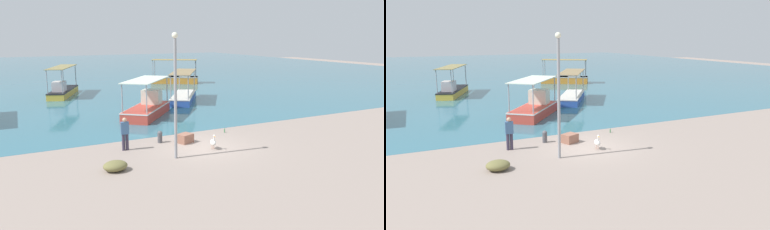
{
  "view_description": "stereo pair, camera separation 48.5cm",
  "coord_description": "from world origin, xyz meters",
  "views": [
    {
      "loc": [
        -9.13,
        -16.36,
        5.73
      ],
      "look_at": [
        1.17,
        3.79,
        0.87
      ],
      "focal_mm": 35.0,
      "sensor_mm": 36.0,
      "label": 1
    },
    {
      "loc": [
        -8.7,
        -16.58,
        5.73
      ],
      "look_at": [
        1.17,
        3.79,
        0.87
      ],
      "focal_mm": 35.0,
      "sensor_mm": 36.0,
      "label": 2
    }
  ],
  "objects": [
    {
      "name": "ground",
      "position": [
        0.0,
        0.0,
        0.0
      ],
      "size": [
        120.0,
        120.0,
        0.0
      ],
      "primitive_type": "plane",
      "color": "gray"
    },
    {
      "name": "harbor_water",
      "position": [
        0.0,
        48.0,
        0.0
      ],
      "size": [
        110.0,
        90.0,
        0.0
      ],
      "primitive_type": "cube",
      "color": "#31697C",
      "rests_on": "ground"
    },
    {
      "name": "fishing_boat_near_right",
      "position": [
        -4.01,
        20.77,
        0.6
      ],
      "size": [
        3.8,
        6.58,
        2.76
      ],
      "color": "gold",
      "rests_on": "harbor_water"
    },
    {
      "name": "fishing_boat_near_left",
      "position": [
        0.02,
        8.56,
        0.64
      ],
      "size": [
        4.88,
        5.34,
        2.67
      ],
      "color": "#C23E31",
      "rests_on": "harbor_water"
    },
    {
      "name": "fishing_boat_outer",
      "position": [
        9.61,
        24.51,
        0.67
      ],
      "size": [
        5.62,
        4.25,
        2.85
      ],
      "color": "orange",
      "rests_on": "harbor_water"
    },
    {
      "name": "fishing_boat_center",
      "position": [
        4.99,
        12.9,
        0.5
      ],
      "size": [
        4.66,
        5.99,
        2.61
      ],
      "color": "#2E58B7",
      "rests_on": "harbor_water"
    },
    {
      "name": "pelican",
      "position": [
        0.19,
        -0.51,
        0.38
      ],
      "size": [
        0.4,
        0.8,
        0.8
      ],
      "color": "#E0997A",
      "rests_on": "ground"
    },
    {
      "name": "lamp_post",
      "position": [
        -2.1,
        -0.94,
        3.28
      ],
      "size": [
        0.28,
        0.28,
        5.85
      ],
      "color": "gray",
      "rests_on": "ground"
    },
    {
      "name": "mooring_bollard",
      "position": [
        -1.78,
        1.83,
        0.35
      ],
      "size": [
        0.27,
        0.27,
        0.66
      ],
      "color": "#47474C",
      "rests_on": "ground"
    },
    {
      "name": "fisherman_standing",
      "position": [
        -3.86,
        1.36,
        0.91
      ],
      "size": [
        0.43,
        0.28,
        1.69
      ],
      "color": "#352D41",
      "rests_on": "ground"
    },
    {
      "name": "net_pile",
      "position": [
        -5.13,
        -1.3,
        0.22
      ],
      "size": [
        1.05,
        0.9,
        0.45
      ],
      "primitive_type": "ellipsoid",
      "color": "olive",
      "rests_on": "ground"
    },
    {
      "name": "cargo_crate",
      "position": [
        -0.57,
        1.21,
        0.24
      ],
      "size": [
        0.96,
        0.87,
        0.49
      ],
      "primitive_type": "cube",
      "rotation": [
        0.0,
        0.0,
        0.38
      ],
      "color": "#8C5C49",
      "rests_on": "ground"
    },
    {
      "name": "glass_bottle",
      "position": [
        2.48,
        2.07,
        0.11
      ],
      "size": [
        0.07,
        0.07,
        0.27
      ],
      "color": "#3F7F4C",
      "rests_on": "ground"
    }
  ]
}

